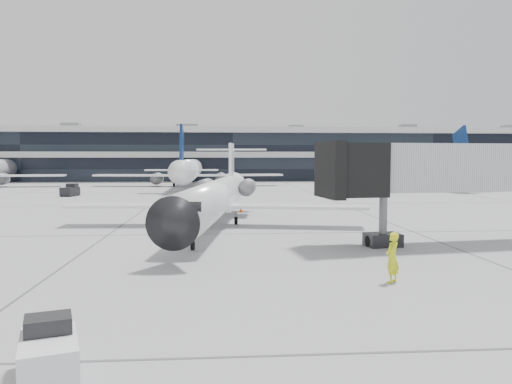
{
  "coord_description": "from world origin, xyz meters",
  "views": [
    {
      "loc": [
        -2.91,
        -32.1,
        4.97
      ],
      "look_at": [
        -0.38,
        1.74,
        2.6
      ],
      "focal_mm": 35.0,
      "sensor_mm": 36.0,
      "label": 1
    }
  ],
  "objects": [
    {
      "name": "ground",
      "position": [
        0.0,
        0.0,
        0.0
      ],
      "size": [
        220.0,
        220.0,
        0.0
      ],
      "primitive_type": "plane",
      "color": "gray",
      "rests_on": "ground"
    },
    {
      "name": "terminal",
      "position": [
        0.0,
        82.0,
        5.0
      ],
      "size": [
        170.0,
        22.0,
        10.0
      ],
      "primitive_type": "cube",
      "color": "black",
      "rests_on": "ground"
    },
    {
      "name": "bg_jet_center",
      "position": [
        -8.0,
        55.0,
        0.0
      ],
      "size": [
        32.0,
        40.0,
        9.6
      ],
      "primitive_type": null,
      "color": "white",
      "rests_on": "ground"
    },
    {
      "name": "bg_jet_right",
      "position": [
        32.0,
        55.0,
        0.0
      ],
      "size": [
        32.0,
        40.0,
        9.6
      ],
      "primitive_type": null,
      "color": "white",
      "rests_on": "ground"
    },
    {
      "name": "regional_jet",
      "position": [
        -3.12,
        3.76,
        2.14
      ],
      "size": [
        21.76,
        27.16,
        6.27
      ],
      "rotation": [
        0.0,
        0.0,
        -0.13
      ],
      "color": "white",
      "rests_on": "ground"
    },
    {
      "name": "jet_bridge",
      "position": [
        12.87,
        -4.25,
        4.32
      ],
      "size": [
        18.47,
        5.66,
        5.93
      ],
      "rotation": [
        0.0,
        0.0,
        0.12
      ],
      "color": "silver",
      "rests_on": "ground"
    },
    {
      "name": "ramp_worker",
      "position": [
        3.93,
        -13.05,
        1.01
      ],
      "size": [
        0.86,
        0.86,
        2.01
      ],
      "primitive_type": "imported",
      "rotation": [
        0.0,
        0.0,
        3.93
      ],
      "color": "yellow",
      "rests_on": "ground"
    },
    {
      "name": "baggage_tug",
      "position": [
        -6.74,
        -20.86,
        0.59
      ],
      "size": [
        1.79,
        2.33,
        1.31
      ],
      "rotation": [
        0.0,
        0.0,
        0.32
      ],
      "color": "white",
      "rests_on": "ground"
    },
    {
      "name": "traffic_cone",
      "position": [
        -0.93,
        12.9,
        0.24
      ],
      "size": [
        0.41,
        0.41,
        0.5
      ],
      "rotation": [
        0.0,
        0.0,
        0.24
      ],
      "color": "#EF4F0C",
      "rests_on": "ground"
    },
    {
      "name": "far_tug",
      "position": [
        -21.87,
        33.04,
        0.71
      ],
      "size": [
        2.05,
        2.79,
        1.59
      ],
      "rotation": [
        0.0,
        0.0,
        -0.25
      ],
      "color": "black",
      "rests_on": "ground"
    }
  ]
}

